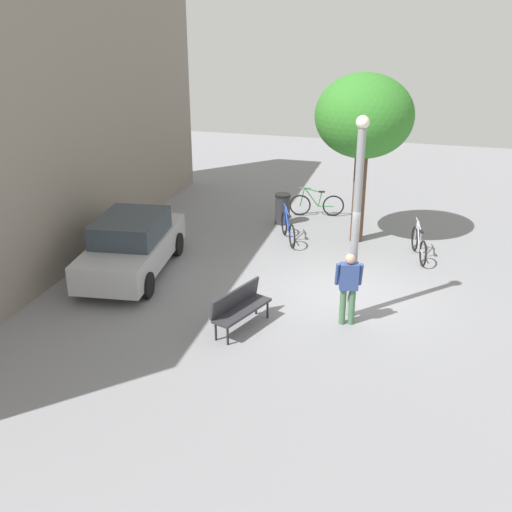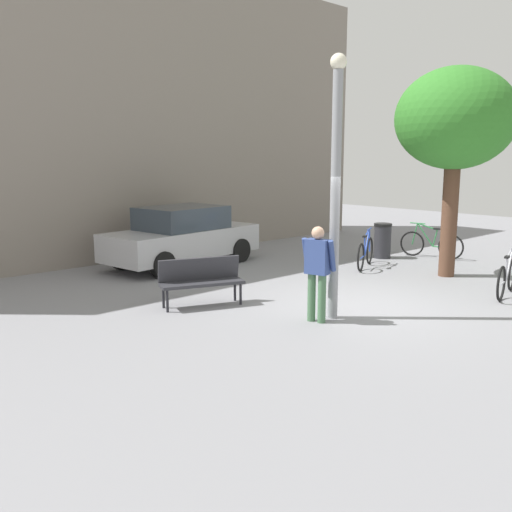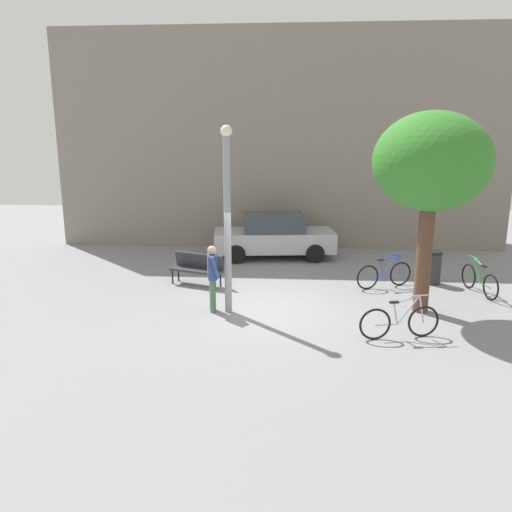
# 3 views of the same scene
# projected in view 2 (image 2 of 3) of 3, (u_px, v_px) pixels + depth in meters

# --- Properties ---
(ground_plane) EXTENTS (36.00, 36.00, 0.00)m
(ground_plane) POSITION_uv_depth(u_px,v_px,m) (357.00, 305.00, 10.95)
(ground_plane) COLOR gray
(building_facade) EXTENTS (17.06, 2.00, 8.11)m
(building_facade) POSITION_uv_depth(u_px,v_px,m) (129.00, 113.00, 16.15)
(building_facade) COLOR gray
(building_facade) RESTS_ON ground_plane
(lamppost) EXTENTS (0.28, 0.28, 4.52)m
(lamppost) POSITION_uv_depth(u_px,v_px,m) (336.00, 179.00, 9.69)
(lamppost) COLOR gray
(lamppost) RESTS_ON ground_plane
(person_by_lamppost) EXTENTS (0.38, 0.63, 1.67)m
(person_by_lamppost) POSITION_uv_depth(u_px,v_px,m) (317.00, 267.00, 9.71)
(person_by_lamppost) COLOR #47704C
(person_by_lamppost) RESTS_ON ground_plane
(park_bench) EXTENTS (1.66, 1.01, 0.92)m
(park_bench) POSITION_uv_depth(u_px,v_px,m) (201.00, 278.00, 10.85)
(park_bench) COLOR #2D2D33
(park_bench) RESTS_ON ground_plane
(plaza_tree) EXTENTS (2.74, 2.74, 4.85)m
(plaza_tree) POSITION_uv_depth(u_px,v_px,m) (455.00, 121.00, 12.98)
(plaza_tree) COLOR brown
(plaza_tree) RESTS_ON ground_plane
(bicycle_blue) EXTENTS (1.67, 0.80, 0.97)m
(bicycle_blue) POSITION_uv_depth(u_px,v_px,m) (365.00, 253.00, 14.59)
(bicycle_blue) COLOR black
(bicycle_blue) RESTS_ON ground_plane
(bicycle_silver) EXTENTS (1.77, 0.46, 0.97)m
(bicycle_silver) POSITION_uv_depth(u_px,v_px,m) (507.00, 277.00, 11.66)
(bicycle_silver) COLOR black
(bicycle_silver) RESTS_ON ground_plane
(bicycle_green) EXTENTS (0.43, 1.78, 0.97)m
(bicycle_green) POSITION_uv_depth(u_px,v_px,m) (431.00, 244.00, 15.97)
(bicycle_green) COLOR black
(bicycle_green) RESTS_ON ground_plane
(parked_car_silver) EXTENTS (4.37, 2.19, 1.55)m
(parked_car_silver) POSITION_uv_depth(u_px,v_px,m) (182.00, 236.00, 14.77)
(parked_car_silver) COLOR #B7B7BC
(parked_car_silver) RESTS_ON ground_plane
(trash_bin) EXTENTS (0.50, 0.50, 0.98)m
(trash_bin) POSITION_uv_depth(u_px,v_px,m) (382.00, 241.00, 15.92)
(trash_bin) COLOR #2D2D33
(trash_bin) RESTS_ON ground_plane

